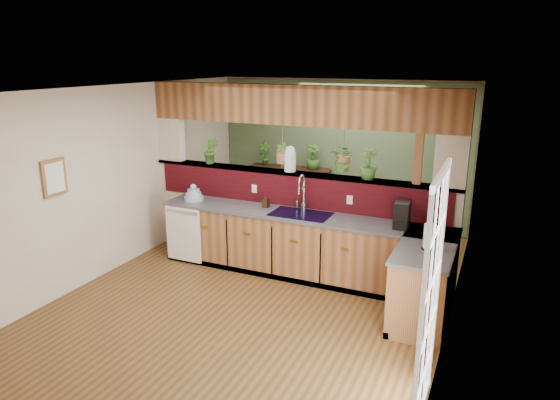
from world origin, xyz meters
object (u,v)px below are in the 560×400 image
at_px(faucet, 302,191).
at_px(dish_stack, 194,195).
at_px(soap_dispenser, 266,201).
at_px(coffee_maker, 402,216).
at_px(glass_jar, 290,159).
at_px(shelving_console, 290,194).
at_px(paper_towel, 429,237).

relative_size(faucet, dish_stack, 1.83).
relative_size(soap_dispenser, coffee_maker, 0.56).
xyz_separation_m(glass_jar, shelving_console, (-0.81, 1.90, -1.07)).
bearing_deg(paper_towel, dish_stack, 170.25).
relative_size(paper_towel, shelving_console, 0.21).
height_order(soap_dispenser, shelving_console, soap_dispenser).
height_order(faucet, soap_dispenser, faucet).
xyz_separation_m(dish_stack, paper_towel, (3.49, -0.60, 0.06)).
height_order(faucet, shelving_console, faucet).
bearing_deg(faucet, shelving_console, 117.16).
bearing_deg(soap_dispenser, paper_towel, -16.73).
height_order(dish_stack, shelving_console, dish_stack).
xyz_separation_m(dish_stack, glass_jar, (1.39, 0.39, 0.60)).
bearing_deg(soap_dispenser, coffee_maker, -2.37).
distance_m(glass_jar, shelving_console, 2.33).
height_order(paper_towel, shelving_console, paper_towel).
relative_size(soap_dispenser, paper_towel, 0.60).
bearing_deg(soap_dispenser, shelving_console, 104.38).
height_order(soap_dispenser, coffee_maker, coffee_maker).
relative_size(dish_stack, shelving_console, 0.19).
xyz_separation_m(faucet, shelving_console, (-1.09, 2.12, -0.68)).
distance_m(soap_dispenser, glass_jar, 0.69).
bearing_deg(faucet, glass_jar, 141.09).
height_order(dish_stack, paper_towel, paper_towel).
height_order(dish_stack, soap_dispenser, dish_stack).
distance_m(dish_stack, shelving_console, 2.41).
xyz_separation_m(coffee_maker, shelving_console, (-2.49, 2.27, -0.55)).
relative_size(faucet, glass_jar, 1.43).
xyz_separation_m(faucet, dish_stack, (-1.67, -0.17, -0.20)).
relative_size(faucet, paper_towel, 1.68).
distance_m(faucet, glass_jar, 0.53).
bearing_deg(dish_stack, shelving_console, 75.72).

